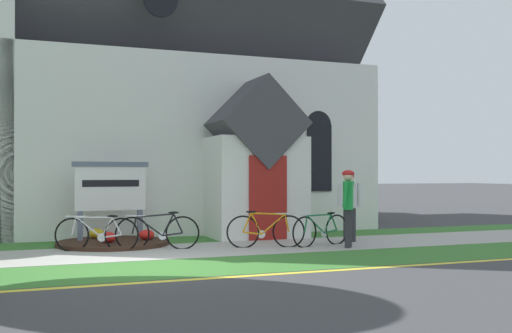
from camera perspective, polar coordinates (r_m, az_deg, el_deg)
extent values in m
plane|color=#3D3D3F|center=(15.17, -12.69, -6.91)|extent=(140.00, 140.00, 0.00)
cube|color=#A8A59E|center=(13.38, -6.33, -7.74)|extent=(32.00, 2.51, 0.01)
cube|color=#38722D|center=(11.17, -3.27, -9.17)|extent=(32.00, 2.15, 0.01)
cube|color=#38722D|center=(15.36, -8.29, -6.82)|extent=(24.00, 1.60, 0.01)
cube|color=yellow|center=(10.02, -1.10, -10.15)|extent=(28.00, 0.16, 0.01)
cube|color=white|center=(20.88, -11.72, 1.51)|extent=(13.11, 9.79, 4.88)
cube|color=#424247|center=(21.47, -11.70, 12.97)|extent=(13.61, 9.97, 9.97)
cube|color=white|center=(15.97, 0.01, -1.93)|extent=(2.40, 1.60, 2.60)
cube|color=#424247|center=(16.01, 0.01, 3.98)|extent=(2.40, 1.80, 2.40)
cube|color=maroon|center=(15.21, 1.12, -2.94)|extent=(1.00, 0.06, 2.10)
cube|color=black|center=(17.58, 5.90, 0.80)|extent=(0.76, 0.06, 1.90)
cone|color=black|center=(17.63, 5.90, 3.89)|extent=(0.80, 0.06, 0.80)
cylinder|color=black|center=(16.65, -8.86, 15.05)|extent=(0.90, 0.06, 0.90)
cube|color=slate|center=(14.87, -16.03, -5.51)|extent=(0.12, 0.12, 0.78)
cube|color=slate|center=(15.15, -10.75, -5.43)|extent=(0.12, 0.12, 0.78)
cube|color=white|center=(14.95, -13.35, -2.01)|extent=(1.67, 0.19, 1.03)
cube|color=slate|center=(14.94, -13.35, 0.20)|extent=(1.80, 0.24, 0.12)
cube|color=black|center=(14.90, -13.32, -1.53)|extent=(1.33, 0.10, 0.16)
cylinder|color=#382319|center=(14.60, -13.14, -6.95)|extent=(2.57, 2.57, 0.10)
ellipsoid|color=red|center=(14.67, -10.13, -6.26)|extent=(0.36, 0.36, 0.24)
ellipsoid|color=gold|center=(15.24, -14.61, -6.04)|extent=(0.36, 0.36, 0.24)
ellipsoid|color=red|center=(14.27, -13.57, -6.41)|extent=(0.36, 0.36, 0.24)
torus|color=black|center=(13.58, -6.85, -6.16)|extent=(0.73, 0.19, 0.74)
torus|color=black|center=(13.58, -11.42, -6.15)|extent=(0.73, 0.19, 0.74)
cylinder|color=black|center=(13.56, -9.87, -5.51)|extent=(0.58, 0.16, 0.44)
cylinder|color=black|center=(13.54, -9.36, -4.51)|extent=(0.79, 0.20, 0.09)
cylinder|color=black|center=(13.55, -8.17, -5.39)|extent=(0.27, 0.09, 0.49)
cylinder|color=black|center=(13.57, -7.76, -6.27)|extent=(0.43, 0.13, 0.09)
cylinder|color=black|center=(13.56, -7.26, -5.28)|extent=(0.23, 0.08, 0.43)
cylinder|color=black|center=(13.56, -11.24, -5.39)|extent=(0.13, 0.06, 0.37)
ellipsoid|color=black|center=(13.54, -7.67, -4.26)|extent=(0.25, 0.13, 0.05)
cylinder|color=silver|center=(13.55, -11.06, -4.54)|extent=(0.44, 0.12, 0.03)
cylinder|color=silver|center=(13.57, -8.68, -6.38)|extent=(0.18, 0.06, 0.18)
torus|color=black|center=(14.51, 7.51, -5.85)|extent=(0.70, 0.24, 0.72)
torus|color=black|center=(13.82, 4.54, -6.12)|extent=(0.70, 0.24, 0.72)
cylinder|color=#19723F|center=(14.04, 5.58, -5.38)|extent=(0.53, 0.19, 0.45)
cylinder|color=#19723F|center=(14.10, 5.91, -4.51)|extent=(0.73, 0.24, 0.04)
cylinder|color=#19723F|center=(14.29, 6.68, -5.30)|extent=(0.25, 0.11, 0.44)
cylinder|color=#19723F|center=(14.37, 6.94, -6.00)|extent=(0.40, 0.15, 0.09)
cylinder|color=#19723F|center=(14.43, 7.26, -5.15)|extent=(0.22, 0.09, 0.38)
cylinder|color=#19723F|center=(13.83, 4.66, -5.35)|extent=(0.12, 0.07, 0.37)
ellipsoid|color=black|center=(14.35, 7.00, -4.32)|extent=(0.25, 0.14, 0.05)
cylinder|color=silver|center=(13.84, 4.78, -4.50)|extent=(0.43, 0.15, 0.03)
cylinder|color=silver|center=(14.23, 6.36, -6.16)|extent=(0.18, 0.07, 0.18)
torus|color=black|center=(13.71, -1.22, -6.11)|extent=(0.72, 0.22, 0.74)
torus|color=black|center=(13.84, 3.06, -6.06)|extent=(0.72, 0.22, 0.74)
cylinder|color=orange|center=(13.77, 1.61, -5.39)|extent=(0.55, 0.18, 0.47)
cylinder|color=orange|center=(13.74, 1.14, -4.41)|extent=(0.75, 0.23, 0.07)
cylinder|color=orange|center=(13.72, 0.03, -5.33)|extent=(0.26, 0.10, 0.49)
cylinder|color=orange|center=(13.73, -0.36, -6.22)|extent=(0.41, 0.14, 0.09)
cylinder|color=orange|center=(13.70, -0.83, -5.23)|extent=(0.22, 0.09, 0.44)
cylinder|color=orange|center=(13.81, 2.89, -5.27)|extent=(0.12, 0.06, 0.39)
ellipsoid|color=black|center=(13.69, -0.45, -4.22)|extent=(0.25, 0.14, 0.05)
cylinder|color=silver|center=(13.79, 2.72, -4.39)|extent=(0.43, 0.14, 0.03)
cylinder|color=silver|center=(13.76, 0.50, -6.32)|extent=(0.18, 0.07, 0.18)
torus|color=black|center=(13.40, -12.39, -6.23)|extent=(0.70, 0.28, 0.74)
torus|color=black|center=(13.65, -16.75, -6.12)|extent=(0.70, 0.28, 0.74)
cylinder|color=#B7B7BC|center=(13.54, -15.28, -5.48)|extent=(0.55, 0.23, 0.46)
cylinder|color=#B7B7BC|center=(13.50, -14.80, -4.60)|extent=(0.74, 0.30, 0.04)
cylinder|color=#B7B7BC|center=(13.45, -13.67, -5.53)|extent=(0.26, 0.12, 0.44)
cylinder|color=#B7B7BC|center=(13.45, -13.28, -6.33)|extent=(0.41, 0.18, 0.09)
cylinder|color=#B7B7BC|center=(13.40, -12.79, -5.44)|extent=(0.22, 0.11, 0.39)
cylinder|color=#B7B7BC|center=(13.62, -16.58, -5.34)|extent=(0.12, 0.07, 0.38)
ellipsoid|color=black|center=(13.41, -13.18, -4.51)|extent=(0.25, 0.16, 0.05)
cylinder|color=silver|center=(13.59, -16.40, -4.47)|extent=(0.42, 0.18, 0.03)
cylinder|color=silver|center=(13.50, -14.15, -6.42)|extent=(0.18, 0.08, 0.18)
cylinder|color=#2D2D33|center=(15.04, 8.98, -5.39)|extent=(0.15, 0.15, 0.82)
cylinder|color=#2D2D33|center=(15.11, 8.40, -5.37)|extent=(0.15, 0.15, 0.82)
cube|color=silver|center=(15.03, 8.68, -2.67)|extent=(0.44, 0.49, 0.60)
sphere|color=beige|center=(15.02, 8.68, -1.12)|extent=(0.21, 0.21, 0.21)
ellipsoid|color=red|center=(15.02, 8.68, -0.90)|extent=(0.35, 0.34, 0.15)
cylinder|color=silver|center=(14.89, 9.63, -2.57)|extent=(0.09, 0.09, 0.54)
cylinder|color=silver|center=(15.18, 7.76, -2.54)|extent=(0.09, 0.18, 0.55)
cylinder|color=#2D2D33|center=(13.78, 8.55, -5.76)|extent=(0.15, 0.15, 0.86)
cylinder|color=#2D2D33|center=(13.98, 8.60, -5.68)|extent=(0.15, 0.15, 0.86)
cube|color=green|center=(13.83, 8.57, -2.66)|extent=(0.43, 0.51, 0.63)
sphere|color=beige|center=(13.83, 8.57, -0.90)|extent=(0.22, 0.22, 0.22)
ellipsoid|color=red|center=(13.83, 8.57, -0.65)|extent=(0.36, 0.35, 0.16)
cylinder|color=green|center=(13.54, 8.32, -2.57)|extent=(0.09, 0.18, 0.57)
cylinder|color=green|center=(14.12, 8.81, -2.49)|extent=(0.09, 0.21, 0.57)
cylinder|color=#4C3823|center=(21.64, 5.29, -2.05)|extent=(0.27, 0.27, 2.26)
cone|color=#14471E|center=(21.94, 5.28, 8.90)|extent=(4.29, 4.29, 6.08)
ellipsoid|color=#847A5B|center=(94.22, -13.71, -1.64)|extent=(81.25, 39.08, 17.24)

